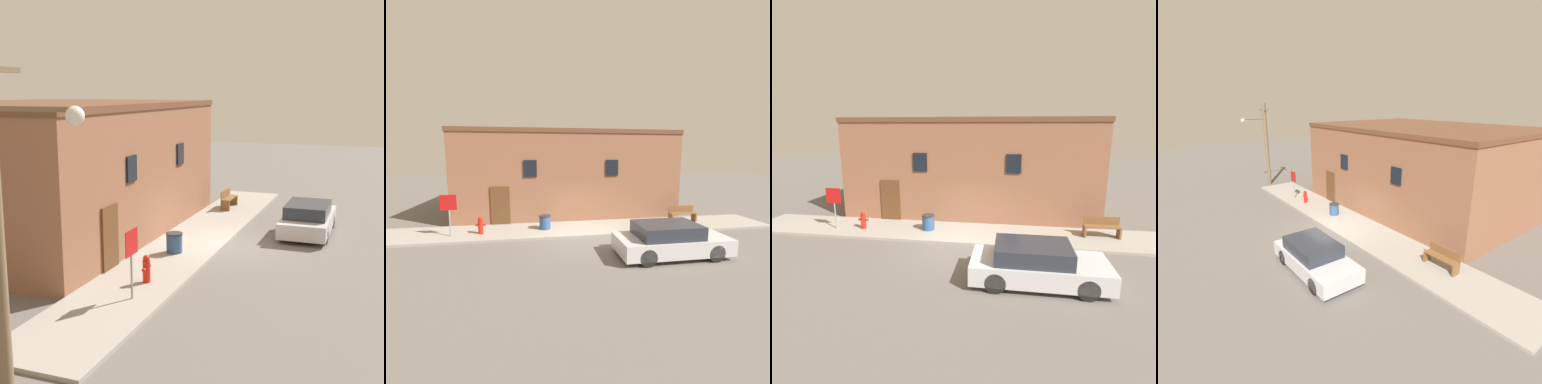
% 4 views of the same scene
% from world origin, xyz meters
% --- Properties ---
extents(ground_plane, '(80.00, 80.00, 0.00)m').
position_xyz_m(ground_plane, '(0.00, 0.00, 0.00)').
color(ground_plane, '#66605B').
extents(sidewalk, '(20.82, 2.72, 0.11)m').
position_xyz_m(sidewalk, '(0.00, 1.36, 0.06)').
color(sidewalk, '#9E998E').
rests_on(sidewalk, ground).
extents(brick_building, '(13.27, 9.32, 5.34)m').
position_xyz_m(brick_building, '(-0.16, 7.31, 2.67)').
color(brick_building, '#8E5B42').
rests_on(brick_building, ground).
extents(fire_hydrant, '(0.49, 0.23, 0.84)m').
position_xyz_m(fire_hydrant, '(-4.86, 1.07, 0.53)').
color(fire_hydrant, red).
rests_on(fire_hydrant, sidewalk).
extents(stop_sign, '(0.72, 0.06, 1.97)m').
position_xyz_m(stop_sign, '(-6.18, 0.89, 1.50)').
color(stop_sign, gray).
rests_on(stop_sign, sidewalk).
extents(bench, '(1.53, 0.44, 0.88)m').
position_xyz_m(bench, '(6.04, 1.66, 0.56)').
color(bench, brown).
rests_on(bench, sidewalk).
extents(trash_bin, '(0.60, 0.60, 0.71)m').
position_xyz_m(trash_bin, '(-1.76, 1.41, 0.47)').
color(trash_bin, '#2D517F').
rests_on(trash_bin, sidewalk).
extents(parked_car, '(4.27, 1.87, 1.30)m').
position_xyz_m(parked_car, '(2.91, -2.65, 0.63)').
color(parked_car, black).
rests_on(parked_car, ground).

